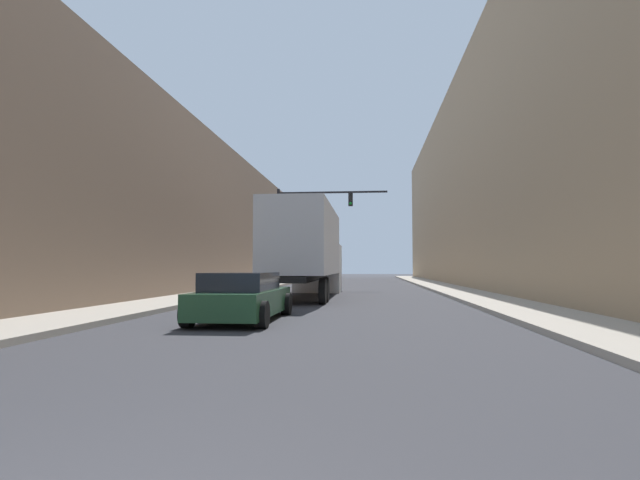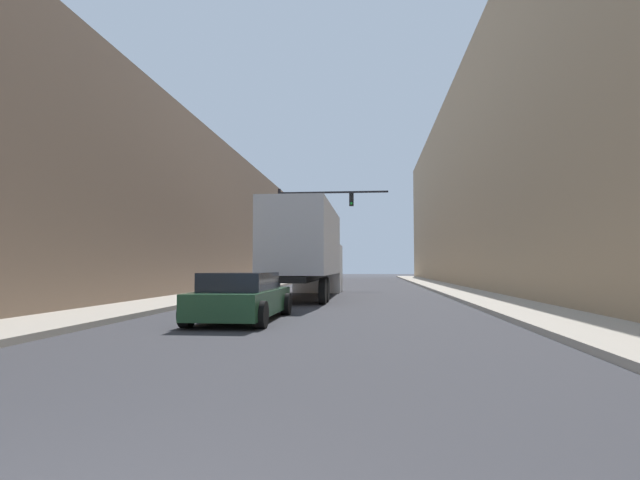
{
  "view_description": "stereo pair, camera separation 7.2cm",
  "coord_description": "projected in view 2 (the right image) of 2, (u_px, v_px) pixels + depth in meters",
  "views": [
    {
      "loc": [
        1.4,
        -1.78,
        1.42
      ],
      "look_at": [
        -0.46,
        16.99,
        2.44
      ],
      "focal_mm": 28.0,
      "sensor_mm": 36.0,
      "label": 1
    },
    {
      "loc": [
        1.47,
        -1.78,
        1.42
      ],
      "look_at": [
        -0.46,
        16.99,
        2.44
      ],
      "focal_mm": 28.0,
      "sensor_mm": 36.0,
      "label": 2
    }
  ],
  "objects": [
    {
      "name": "semi_truck",
      "position": [
        308.0,
        249.0,
        23.66
      ],
      "size": [
        2.6,
        11.74,
        4.09
      ],
      "color": "silver",
      "rests_on": "ground"
    },
    {
      "name": "sidewalk_right",
      "position": [
        449.0,
        289.0,
        31.0
      ],
      "size": [
        2.53,
        80.0,
        0.15
      ],
      "color": "#B2A899",
      "rests_on": "ground"
    },
    {
      "name": "sedan_car",
      "position": [
        242.0,
        297.0,
        13.28
      ],
      "size": [
        2.03,
        4.67,
        1.27
      ],
      "color": "#234C2D",
      "rests_on": "ground"
    },
    {
      "name": "sidewalk_left",
      "position": [
        251.0,
        288.0,
        32.28
      ],
      "size": [
        2.53,
        80.0,
        0.15
      ],
      "color": "#B2A899",
      "rests_on": "ground"
    },
    {
      "name": "traffic_signal_gantry",
      "position": [
        305.0,
        218.0,
        34.29
      ],
      "size": [
        7.6,
        0.35,
        6.84
      ],
      "color": "black",
      "rests_on": "ground"
    },
    {
      "name": "building_left",
      "position": [
        189.0,
        219.0,
        32.96
      ],
      "size": [
        6.0,
        80.0,
        9.2
      ],
      "color": "#846B56",
      "rests_on": "ground"
    },
    {
      "name": "building_right",
      "position": [
        517.0,
        168.0,
        30.97
      ],
      "size": [
        6.0,
        80.0,
        15.14
      ],
      "color": "tan",
      "rests_on": "ground"
    }
  ]
}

